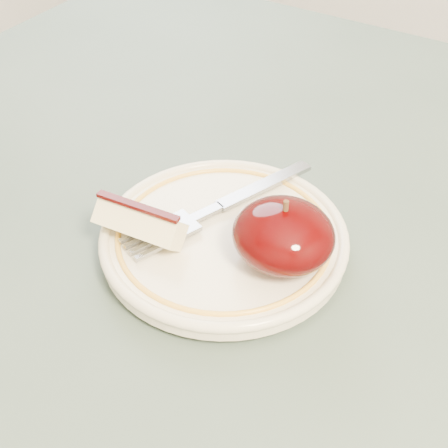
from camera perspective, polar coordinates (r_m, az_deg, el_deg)
The scene contains 5 objects.
table at distance 0.58m, azimuth 0.14°, elevation -7.18°, with size 0.90×0.90×0.75m.
plate at distance 0.49m, azimuth 0.00°, elevation -1.24°, with size 0.20×0.20×0.02m.
apple_half at distance 0.45m, azimuth 5.45°, elevation -1.01°, with size 0.08×0.07×0.06m.
apple_wedge at distance 0.48m, azimuth -7.73°, elevation 0.12°, with size 0.07×0.04×0.03m.
fork at distance 0.50m, azimuth -0.50°, elevation 1.57°, with size 0.08×0.18×0.00m.
Camera 1 is at (0.20, -0.33, 1.09)m, focal length 50.00 mm.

